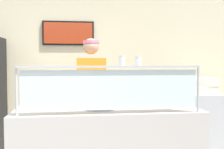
{
  "coord_description": "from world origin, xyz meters",
  "views": [
    {
      "loc": [
        0.63,
        -2.53,
        1.45
      ],
      "look_at": [
        1.03,
        0.39,
        1.31
      ],
      "focal_mm": 43.91,
      "sensor_mm": 36.0,
      "label": 1
    }
  ],
  "objects": [
    {
      "name": "parmesan_shaker",
      "position": [
        1.08,
        0.06,
        1.46
      ],
      "size": [
        0.06,
        0.06,
        0.09
      ],
      "color": "white",
      "rests_on": "sneeze_guard"
    },
    {
      "name": "prep_shelf",
      "position": [
        2.75,
        1.87,
        0.45
      ],
      "size": [
        0.7,
        0.55,
        0.91
      ],
      "primitive_type": "cube",
      "color": "#B7BABF",
      "rests_on": "ground"
    },
    {
      "name": "shop_rear_unit",
      "position": [
        0.97,
        2.36,
        1.36
      ],
      "size": [
        6.35,
        0.13,
        2.7
      ],
      "color": "beige",
      "rests_on": "ground"
    },
    {
      "name": "pizza_tray",
      "position": [
        0.88,
        0.43,
        0.97
      ],
      "size": [
        0.47,
        0.47,
        0.04
      ],
      "color": "#9EA0A8",
      "rests_on": "serving_counter"
    },
    {
      "name": "pizza_box_stack",
      "position": [
        2.74,
        1.87,
        1.04
      ],
      "size": [
        0.48,
        0.47,
        0.27
      ],
      "color": "silver",
      "rests_on": "prep_shelf"
    },
    {
      "name": "sneeze_guard",
      "position": [
        0.98,
        0.06,
        1.24
      ],
      "size": [
        1.78,
        0.06,
        0.46
      ],
      "color": "#B2B5BC",
      "rests_on": "serving_counter"
    },
    {
      "name": "pepper_flake_shaker",
      "position": [
        1.24,
        0.06,
        1.45
      ],
      "size": [
        0.06,
        0.06,
        0.09
      ],
      "color": "white",
      "rests_on": "sneeze_guard"
    },
    {
      "name": "pizza_server",
      "position": [
        0.86,
        0.41,
        0.99
      ],
      "size": [
        0.09,
        0.28,
        0.01
      ],
      "primitive_type": "cube",
      "rotation": [
        0.0,
        0.0,
        -0.06
      ],
      "color": "#ADAFB7",
      "rests_on": "pizza_tray"
    },
    {
      "name": "worker_figure",
      "position": [
        0.85,
        1.09,
        1.01
      ],
      "size": [
        0.41,
        0.5,
        1.76
      ],
      "color": "#23232D",
      "rests_on": "ground"
    }
  ]
}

